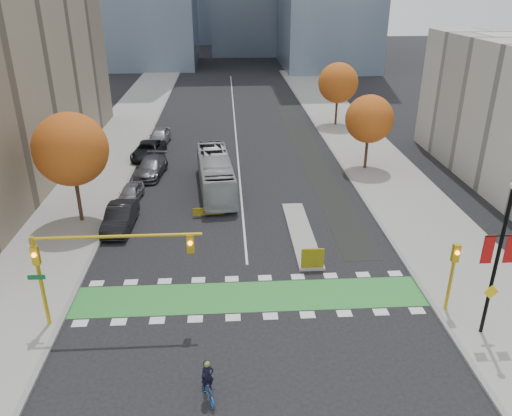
{
  "coord_description": "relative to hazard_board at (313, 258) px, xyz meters",
  "views": [
    {
      "loc": [
        -1.1,
        -22.17,
        16.25
      ],
      "look_at": [
        0.68,
        7.04,
        3.0
      ],
      "focal_mm": 35.0,
      "sensor_mm": 36.0,
      "label": 1
    }
  ],
  "objects": [
    {
      "name": "curb_west",
      "position": [
        -14.0,
        15.8,
        -0.73
      ],
      "size": [
        0.3,
        120.0,
        0.16
      ],
      "primitive_type": "cube",
      "color": "gray",
      "rests_on": "ground"
    },
    {
      "name": "tree_east_near",
      "position": [
        8.0,
        17.8,
        4.06
      ],
      "size": [
        4.4,
        4.4,
        7.08
      ],
      "color": "#332114",
      "rests_on": "ground"
    },
    {
      "name": "banner_lamppost",
      "position": [
        7.5,
        -6.7,
        3.81
      ],
      "size": [
        1.65,
        0.36,
        8.28
      ],
      "color": "black",
      "rests_on": "ground"
    },
    {
      "name": "tree_west",
      "position": [
        -16.0,
        7.8,
        4.82
      ],
      "size": [
        5.2,
        5.2,
        8.22
      ],
      "color": "#332114",
      "rests_on": "ground"
    },
    {
      "name": "parked_car_c",
      "position": [
        -12.1,
        17.33,
        0.01
      ],
      "size": [
        2.93,
        5.79,
        1.61
      ],
      "primitive_type": "imported",
      "rotation": [
        0.0,
        0.0,
        -0.12
      ],
      "color": "#535258",
      "rests_on": "ground"
    },
    {
      "name": "traffic_signal_east",
      "position": [
        6.5,
        -4.71,
        1.93
      ],
      "size": [
        0.35,
        0.43,
        4.1
      ],
      "color": "#BF9914",
      "rests_on": "ground"
    },
    {
      "name": "tree_east_far",
      "position": [
        8.5,
        33.8,
        4.44
      ],
      "size": [
        4.8,
        4.8,
        7.65
      ],
      "color": "#332114",
      "rests_on": "ground"
    },
    {
      "name": "sidewalk_west",
      "position": [
        -17.5,
        15.8,
        -0.73
      ],
      "size": [
        7.0,
        120.0,
        0.15
      ],
      "primitive_type": "cube",
      "color": "gray",
      "rests_on": "ground"
    },
    {
      "name": "cyclist",
      "position": [
        -6.15,
        -10.16,
        -0.14
      ],
      "size": [
        1.12,
        1.82,
        1.98
      ],
      "rotation": [
        0.0,
        0.0,
        0.33
      ],
      "color": "#204E93",
      "rests_on": "ground"
    },
    {
      "name": "parked_car_e",
      "position": [
        -12.45,
        27.39,
        0.06
      ],
      "size": [
        2.32,
        5.16,
        1.72
      ],
      "primitive_type": "imported",
      "rotation": [
        0.0,
        0.0,
        -0.06
      ],
      "color": "#9C9CA1",
      "rests_on": "ground"
    },
    {
      "name": "bus",
      "position": [
        -6.12,
        13.35,
        0.73
      ],
      "size": [
        3.55,
        11.16,
        3.06
      ],
      "primitive_type": "imported",
      "rotation": [
        0.0,
        0.0,
        0.09
      ],
      "color": "#ADB4B5",
      "rests_on": "ground"
    },
    {
      "name": "hazard_board",
      "position": [
        0.0,
        0.0,
        0.0
      ],
      "size": [
        1.4,
        0.12,
        1.3
      ],
      "primitive_type": "cube",
      "color": "yellow",
      "rests_on": "median_island"
    },
    {
      "name": "curb_east",
      "position": [
        6.0,
        15.8,
        -0.73
      ],
      "size": [
        0.3,
        120.0,
        0.16
      ],
      "primitive_type": "cube",
      "color": "gray",
      "rests_on": "ground"
    },
    {
      "name": "parked_car_a",
      "position": [
        -13.0,
        11.56,
        -0.13
      ],
      "size": [
        1.99,
        4.07,
        1.34
      ],
      "primitive_type": "imported",
      "rotation": [
        0.0,
        0.0,
        -0.11
      ],
      "color": "gray",
      "rests_on": "ground"
    },
    {
      "name": "parked_car_d",
      "position": [
        -13.0,
        22.39,
        0.01
      ],
      "size": [
        3.24,
        6.08,
        1.62
      ],
      "primitive_type": "imported",
      "rotation": [
        0.0,
        0.0,
        -0.1
      ],
      "color": "black",
      "rests_on": "ground"
    },
    {
      "name": "bike_crossing",
      "position": [
        -4.0,
        -2.7,
        -0.79
      ],
      "size": [
        20.0,
        3.0,
        0.01
      ],
      "primitive_type": "cube",
      "color": "#2C8832",
      "rests_on": "ground"
    },
    {
      "name": "bike_lane_paint",
      "position": [
        3.5,
        25.8,
        -0.8
      ],
      "size": [
        2.5,
        50.0,
        0.01
      ],
      "primitive_type": "cube",
      "color": "black",
      "rests_on": "ground"
    },
    {
      "name": "traffic_signal_west",
      "position": [
        -11.93,
        -4.71,
        3.23
      ],
      "size": [
        8.53,
        0.56,
        5.2
      ],
      "color": "#BF9914",
      "rests_on": "ground"
    },
    {
      "name": "centre_line",
      "position": [
        -4.0,
        35.8,
        -0.8
      ],
      "size": [
        0.15,
        70.0,
        0.01
      ],
      "primitive_type": "cube",
      "color": "silver",
      "rests_on": "ground"
    },
    {
      "name": "median_island",
      "position": [
        0.0,
        4.8,
        -0.72
      ],
      "size": [
        1.6,
        10.0,
        0.16
      ],
      "primitive_type": "cube",
      "color": "gray",
      "rests_on": "ground"
    },
    {
      "name": "parked_car_b",
      "position": [
        -12.89,
        6.56,
        0.05
      ],
      "size": [
        2.0,
        5.25,
        1.71
      ],
      "primitive_type": "imported",
      "rotation": [
        0.0,
        0.0,
        -0.04
      ],
      "color": "black",
      "rests_on": "ground"
    },
    {
      "name": "sidewalk_east",
      "position": [
        9.5,
        15.8,
        -0.73
      ],
      "size": [
        7.0,
        120.0,
        0.15
      ],
      "primitive_type": "cube",
      "color": "gray",
      "rests_on": "ground"
    },
    {
      "name": "ground",
      "position": [
        -4.0,
        -4.2,
        -0.8
      ],
      "size": [
        300.0,
        300.0,
        0.0
      ],
      "primitive_type": "plane",
      "color": "black",
      "rests_on": "ground"
    }
  ]
}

